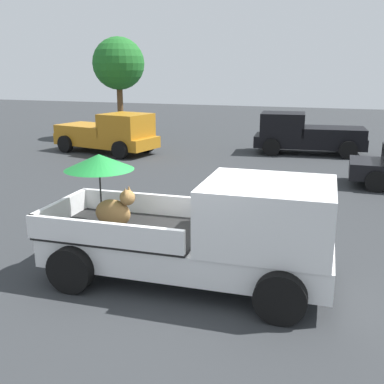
% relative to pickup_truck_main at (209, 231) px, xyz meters
% --- Properties ---
extents(ground_plane, '(80.00, 80.00, 0.00)m').
position_rel_pickup_truck_main_xyz_m(ground_plane, '(-0.41, -0.02, -0.97)').
color(ground_plane, '#2D3033').
extents(pickup_truck_main, '(5.14, 2.47, 2.22)m').
position_rel_pickup_truck_main_xyz_m(pickup_truck_main, '(0.00, 0.00, 0.00)').
color(pickup_truck_main, black).
rests_on(pickup_truck_main, ground).
extents(pickup_truck_red, '(5.06, 2.89, 1.80)m').
position_rel_pickup_truck_main_xyz_m(pickup_truck_red, '(-8.20, 11.02, -0.09)').
color(pickup_truck_red, black).
rests_on(pickup_truck_red, ground).
extents(pickup_truck_far, '(4.97, 2.58, 1.80)m').
position_rel_pickup_truck_main_xyz_m(pickup_truck_far, '(0.15, 13.78, -0.09)').
color(pickup_truck_far, black).
rests_on(pickup_truck_far, ground).
extents(tree_by_lot, '(2.78, 2.78, 5.37)m').
position_rel_pickup_truck_main_xyz_m(tree_by_lot, '(-10.02, 15.53, 2.98)').
color(tree_by_lot, brown).
rests_on(tree_by_lot, ground).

